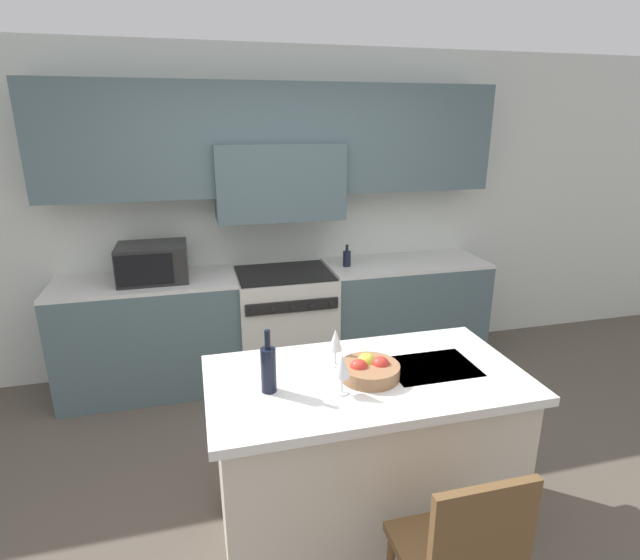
# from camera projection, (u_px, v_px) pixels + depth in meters

# --- Properties ---
(ground_plane) EXTENTS (10.00, 10.00, 0.00)m
(ground_plane) POSITION_uv_depth(u_px,v_px,m) (343.00, 515.00, 2.81)
(ground_plane) COLOR brown
(back_cabinetry) EXTENTS (10.00, 0.46, 2.70)m
(back_cabinetry) POSITION_uv_depth(u_px,v_px,m) (276.00, 186.00, 4.16)
(back_cabinetry) COLOR silver
(back_cabinetry) RESTS_ON ground_plane
(back_counter) EXTENTS (3.60, 0.62, 0.93)m
(back_counter) POSITION_uv_depth(u_px,v_px,m) (285.00, 322.00, 4.28)
(back_counter) COLOR #4C6066
(back_counter) RESTS_ON ground_plane
(range_stove) EXTENTS (0.79, 0.70, 0.92)m
(range_stove) POSITION_uv_depth(u_px,v_px,m) (285.00, 324.00, 4.26)
(range_stove) COLOR beige
(range_stove) RESTS_ON ground_plane
(microwave) EXTENTS (0.52, 0.41, 0.28)m
(microwave) POSITION_uv_depth(u_px,v_px,m) (153.00, 262.00, 3.85)
(microwave) COLOR black
(microwave) RESTS_ON back_counter
(kitchen_island) EXTENTS (1.55, 0.83, 0.94)m
(kitchen_island) POSITION_uv_depth(u_px,v_px,m) (364.00, 455.00, 2.58)
(kitchen_island) COLOR beige
(kitchen_island) RESTS_ON ground_plane
(island_chair) EXTENTS (0.42, 0.40, 0.96)m
(island_chair) POSITION_uv_depth(u_px,v_px,m) (462.00, 556.00, 1.88)
(island_chair) COLOR brown
(island_chair) RESTS_ON ground_plane
(wine_bottle) EXTENTS (0.07, 0.07, 0.30)m
(wine_bottle) POSITION_uv_depth(u_px,v_px,m) (268.00, 368.00, 2.26)
(wine_bottle) COLOR black
(wine_bottle) RESTS_ON kitchen_island
(wine_glass_near) EXTENTS (0.07, 0.07, 0.20)m
(wine_glass_near) POSITION_uv_depth(u_px,v_px,m) (342.00, 367.00, 2.24)
(wine_glass_near) COLOR white
(wine_glass_near) RESTS_ON kitchen_island
(wine_glass_far) EXTENTS (0.07, 0.07, 0.20)m
(wine_glass_far) POSITION_uv_depth(u_px,v_px,m) (335.00, 341.00, 2.50)
(wine_glass_far) COLOR white
(wine_glass_far) RESTS_ON kitchen_island
(fruit_bowl) EXTENTS (0.29, 0.29, 0.10)m
(fruit_bowl) POSITION_uv_depth(u_px,v_px,m) (369.00, 369.00, 2.41)
(fruit_bowl) COLOR #996B47
(fruit_bowl) RESTS_ON kitchen_island
(oil_bottle_on_counter) EXTENTS (0.07, 0.07, 0.19)m
(oil_bottle_on_counter) POSITION_uv_depth(u_px,v_px,m) (347.00, 258.00, 4.23)
(oil_bottle_on_counter) COLOR black
(oil_bottle_on_counter) RESTS_ON back_counter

